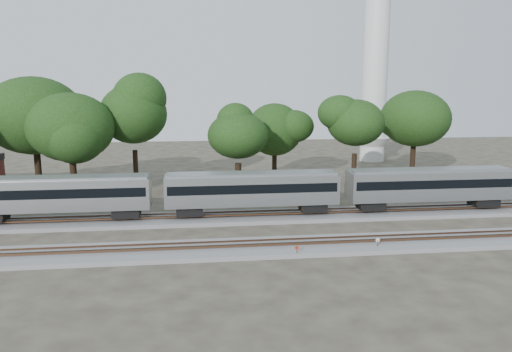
# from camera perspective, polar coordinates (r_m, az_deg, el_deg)

# --- Properties ---
(ground) EXTENTS (160.00, 160.00, 0.00)m
(ground) POSITION_cam_1_polar(r_m,az_deg,el_deg) (46.75, -1.19, -6.92)
(ground) COLOR #383328
(ground) RESTS_ON ground
(track_far) EXTENTS (160.00, 5.00, 0.73)m
(track_far) POSITION_cam_1_polar(r_m,az_deg,el_deg) (52.42, -1.85, -4.76)
(track_far) COLOR slate
(track_far) RESTS_ON ground
(track_near) EXTENTS (160.00, 5.00, 0.73)m
(track_near) POSITION_cam_1_polar(r_m,az_deg,el_deg) (42.90, -0.65, -8.25)
(track_near) COLOR slate
(track_near) RESTS_ON ground
(train) EXTENTS (131.90, 3.22, 4.74)m
(train) POSITION_cam_1_polar(r_m,az_deg,el_deg) (57.35, 19.28, -0.86)
(train) COLOR #ABAEB2
(train) RESTS_ON ground
(switch_stand_red) EXTENTS (0.32, 0.08, 0.99)m
(switch_stand_red) POSITION_cam_1_polar(r_m,az_deg,el_deg) (41.21, 4.68, -8.45)
(switch_stand_red) COLOR #512D19
(switch_stand_red) RESTS_ON ground
(switch_stand_white) EXTENTS (0.36, 0.07, 1.13)m
(switch_stand_white) POSITION_cam_1_polar(r_m,az_deg,el_deg) (43.87, 13.72, -7.42)
(switch_stand_white) COLOR #512D19
(switch_stand_white) RESTS_ON ground
(switch_lever) EXTENTS (0.53, 0.35, 0.30)m
(switch_lever) POSITION_cam_1_polar(r_m,az_deg,el_deg) (42.38, 6.37, -8.64)
(switch_lever) COLOR #512D19
(switch_lever) RESTS_ON ground
(tree_1) EXTENTS (10.23, 10.23, 14.42)m
(tree_1) POSITION_cam_1_polar(r_m,az_deg,el_deg) (68.72, -24.05, 6.31)
(tree_1) COLOR black
(tree_1) RESTS_ON ground
(tree_2) EXTENTS (9.02, 9.02, 12.72)m
(tree_2) POSITION_cam_1_polar(r_m,az_deg,el_deg) (63.75, -20.45, 5.22)
(tree_2) COLOR black
(tree_2) RESTS_ON ground
(tree_3) EXTENTS (10.31, 10.31, 14.54)m
(tree_3) POSITION_cam_1_polar(r_m,az_deg,el_deg) (66.62, -13.84, 6.88)
(tree_3) COLOR black
(tree_3) RESTS_ON ground
(tree_4) EXTENTS (7.79, 7.79, 10.98)m
(tree_4) POSITION_cam_1_polar(r_m,az_deg,el_deg) (62.45, -2.08, 4.65)
(tree_4) COLOR black
(tree_4) RESTS_ON ground
(tree_5) EXTENTS (7.62, 7.62, 10.75)m
(tree_5) POSITION_cam_1_polar(r_m,az_deg,el_deg) (72.08, 2.14, 5.31)
(tree_5) COLOR black
(tree_5) RESTS_ON ground
(tree_6) EXTENTS (9.08, 9.08, 12.80)m
(tree_6) POSITION_cam_1_polar(r_m,az_deg,el_deg) (67.39, 11.31, 5.98)
(tree_6) COLOR black
(tree_6) RESTS_ON ground
(tree_7) EXTENTS (9.08, 9.08, 12.81)m
(tree_7) POSITION_cam_1_polar(r_m,az_deg,el_deg) (77.84, 17.70, 6.27)
(tree_7) COLOR black
(tree_7) RESTS_ON ground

